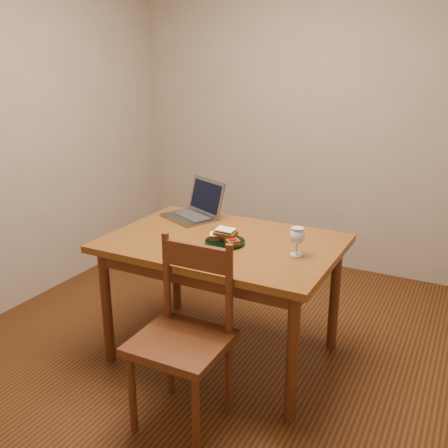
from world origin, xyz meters
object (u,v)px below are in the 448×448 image
at_px(table, 223,254).
at_px(milk_glass, 297,241).
at_px(plate, 225,242).
at_px(laptop, 197,207).
at_px(chair, 183,329).

relative_size(table, milk_glass, 8.43).
bearing_deg(milk_glass, plate, -177.12).
xyz_separation_m(plate, laptop, (-0.40, 0.36, 0.05)).
distance_m(table, milk_glass, 0.48).
relative_size(chair, laptop, 1.09).
bearing_deg(plate, milk_glass, 2.88).
xyz_separation_m(milk_glass, laptop, (-0.81, 0.34, -0.01)).
bearing_deg(milk_glass, laptop, 156.95).
bearing_deg(table, chair, -80.37).
height_order(plate, laptop, laptop).
bearing_deg(laptop, table, -16.54).
bearing_deg(table, milk_glass, -3.68).
height_order(table, chair, chair).
xyz_separation_m(chair, plate, (-0.06, 0.55, 0.25)).
height_order(milk_glass, laptop, laptop).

